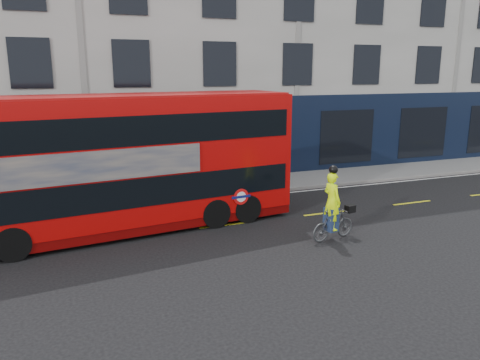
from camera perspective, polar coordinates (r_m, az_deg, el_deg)
ground at (r=14.11m, az=-15.67°, el=-8.99°), size 120.00×120.00×0.00m
pavement at (r=20.27m, az=-17.34°, el=-2.13°), size 60.00×3.00×0.12m
kerb at (r=18.82m, az=-17.06°, el=-3.26°), size 60.00×0.12×0.13m
building_terrace at (r=26.14m, az=-19.42°, el=17.50°), size 50.00×10.07×15.00m
road_edge_line at (r=18.55m, az=-16.98°, el=-3.69°), size 58.00×0.10×0.01m
lane_dashes at (r=15.51m, az=-16.17°, el=-6.96°), size 58.00×0.12×0.01m
bus at (r=15.67m, az=-13.40°, el=2.11°), size 11.31×3.83×4.47m
cyclist at (r=14.90m, az=11.26°, el=-4.17°), size 1.70×0.78×2.41m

